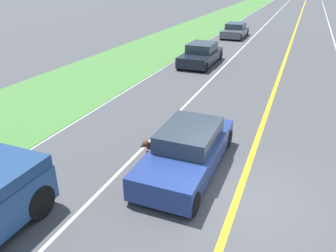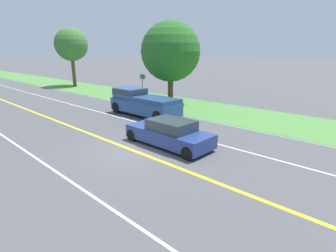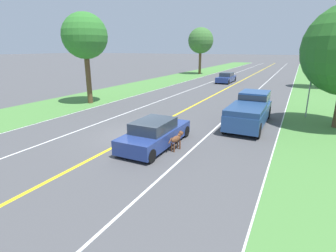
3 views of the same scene
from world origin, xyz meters
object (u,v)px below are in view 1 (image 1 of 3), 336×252
Objects in this scene: dog at (152,145)px; car_trailing_mid at (235,31)px; car_trailing_near at (201,55)px; ego_car at (188,150)px.

car_trailing_mid reaches higher than dog.
car_trailing_mid is at bearing -73.08° from dog.
dog is 0.26× the size of car_trailing_near.
car_trailing_mid is (0.04, -11.08, -0.02)m from car_trailing_near.
car_trailing_near is at bearing 90.19° from car_trailing_mid.
dog is 12.67m from car_trailing_near.
dog is (1.17, -0.01, -0.07)m from ego_car.
car_trailing_near is at bearing -74.84° from ego_car.
ego_car is 1.17m from dog.
ego_car is at bearing -168.95° from dog.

